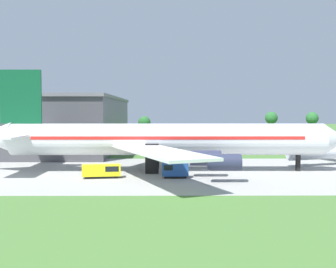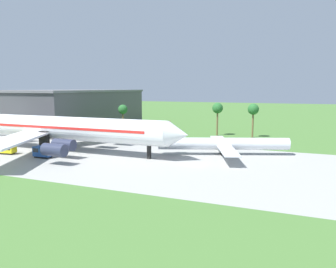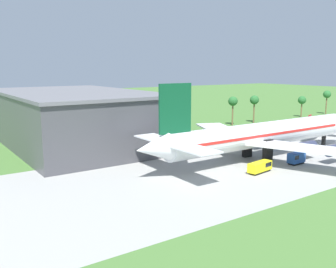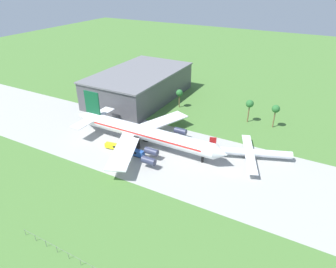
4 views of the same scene
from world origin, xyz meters
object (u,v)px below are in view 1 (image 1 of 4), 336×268
at_px(jet_airliner, 161,140).
at_px(baggage_tug, 103,171).
at_px(terminal_building, 57,124).
at_px(catering_van, 174,170).

bearing_deg(jet_airliner, baggage_tug, -139.57).
xyz_separation_m(jet_airliner, terminal_building, (-30.94, 43.84, 1.74)).
bearing_deg(baggage_tug, terminal_building, 112.07).
xyz_separation_m(jet_airliner, catering_van, (2.31, -8.26, -4.52)).
bearing_deg(baggage_tug, catering_van, 0.33).
bearing_deg(baggage_tug, jet_airliner, 40.43).
bearing_deg(jet_airliner, catering_van, -74.39).
relative_size(baggage_tug, catering_van, 1.49).
relative_size(jet_airliner, terminal_building, 1.15).
height_order(jet_airliner, baggage_tug, jet_airliner).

